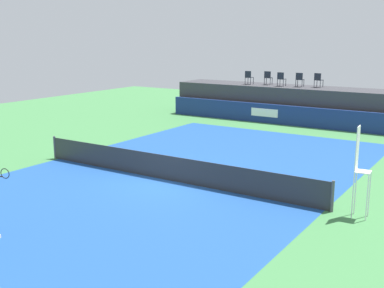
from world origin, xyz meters
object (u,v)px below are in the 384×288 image
spectator_chair_right (300,79)px  umpire_chair (360,166)px  spectator_chair_left (268,77)px  net_post_far (332,196)px  spectator_chair_far_right (318,79)px  net_post_near (55,147)px  spectator_chair_center (281,78)px  spectator_chair_far_left (249,77)px

spectator_chair_right → umpire_chair: (7.63, -15.19, -1.11)m
spectator_chair_left → net_post_far: bearing=-59.3°
spectator_chair_left → spectator_chair_far_right: same height
net_post_near → net_post_far: bearing=0.0°
spectator_chair_left → spectator_chair_center: size_ratio=1.00×
umpire_chair → net_post_far: size_ratio=2.76×
spectator_chair_right → net_post_near: size_ratio=0.89×
spectator_chair_far_left → spectator_chair_left: same height
spectator_chair_left → spectator_chair_center: bearing=-21.9°
spectator_chair_left → spectator_chair_far_right: bearing=2.4°
spectator_chair_center → spectator_chair_far_left: bearing=179.6°
spectator_chair_right → spectator_chair_far_left: bearing=-176.0°
spectator_chair_far_left → spectator_chair_left: (1.19, 0.43, 0.00)m
spectator_chair_center → net_post_far: (8.02, -14.93, -2.19)m
spectator_chair_right → umpire_chair: spectator_chair_right is taller
spectator_chair_left → spectator_chair_right: same height
spectator_chair_left → net_post_far: spectator_chair_left is taller
spectator_chair_far_left → spectator_chair_center: bearing=-0.4°
spectator_chair_right → spectator_chair_left: bearing=175.1°
spectator_chair_far_left → umpire_chair: spectator_chair_far_left is taller
spectator_chair_left → spectator_chair_center: 1.20m
spectator_chair_far_left → spectator_chair_far_right: (4.53, 0.57, 0.00)m
net_post_far → spectator_chair_center: bearing=118.2°
umpire_chair → net_post_far: umpire_chair is taller
spectator_chair_right → net_post_far: bearing=-65.6°
spectator_chair_center → net_post_near: 15.71m
spectator_chair_center → umpire_chair: bearing=-59.6°
spectator_chair_far_left → net_post_far: (10.33, -14.94, -2.19)m
umpire_chair → spectator_chair_center: bearing=120.4°
spectator_chair_left → net_post_near: bearing=-102.0°
spectator_chair_far_right → net_post_near: size_ratio=0.89×
spectator_chair_center → umpire_chair: 17.35m
spectator_chair_left → net_post_near: spectator_chair_left is taller
spectator_chair_center → net_post_far: 17.09m
spectator_chair_far_left → net_post_far: spectator_chair_far_left is taller
spectator_chair_right → net_post_near: (-5.51, -15.19, -2.19)m
spectator_chair_center → net_post_far: spectator_chair_center is taller
umpire_chair → net_post_near: bearing=180.0°
spectator_chair_far_left → spectator_chair_left: size_ratio=1.00×
spectator_chair_left → net_post_near: 15.87m
spectator_chair_far_left → spectator_chair_right: bearing=4.0°
spectator_chair_center → umpire_chair: spectator_chair_center is taller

